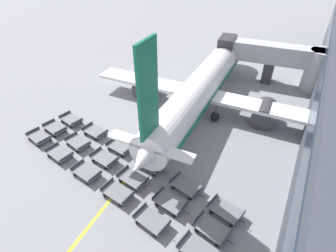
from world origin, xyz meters
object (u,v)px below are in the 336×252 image
Objects in this scene: baggage_dolly_row_mid_b_col_a at (71,120)px; baggage_dolly_row_mid_b_col_f at (226,210)px; baggage_dolly_row_near_col_d at (118,192)px; baggage_dolly_row_mid_a_col_c at (104,158)px; baggage_dolly_row_mid_a_col_a at (55,128)px; baggage_dolly_row_mid_a_col_b at (78,142)px; baggage_dolly_row_mid_a_col_f at (212,229)px; baggage_dolly_row_near_col_f at (198,251)px; baggage_dolly_row_mid_b_col_d at (151,164)px; baggage_dolly_row_mid_a_col_e at (170,202)px; baggage_dolly_row_mid_b_col_e at (186,186)px; baggage_dolly_row_near_col_a at (39,137)px; baggage_dolly_row_near_col_c at (86,172)px; airplane at (202,87)px; baggage_dolly_row_near_col_e at (152,220)px; baggage_dolly_row_mid_a_col_d at (133,178)px; baggage_dolly_row_near_col_b at (59,153)px; baggage_dolly_row_mid_b_col_c at (120,147)px; baggage_dolly_row_mid_b_col_b at (95,131)px.

baggage_dolly_row_mid_b_col_f is (22.26, -3.59, 0.00)m from baggage_dolly_row_mid_b_col_a.
baggage_dolly_row_mid_b_col_f is at bearing 17.53° from baggage_dolly_row_near_col_d.
baggage_dolly_row_mid_b_col_a is at bearing 157.37° from baggage_dolly_row_mid_a_col_c.
baggage_dolly_row_mid_a_col_a and baggage_dolly_row_mid_b_col_a have the same top height.
baggage_dolly_row_mid_a_col_b is 1.00× the size of baggage_dolly_row_mid_a_col_f.
baggage_dolly_row_mid_b_col_d is at bearing 142.73° from baggage_dolly_row_near_col_f.
baggage_dolly_row_mid_a_col_e is 2.44m from baggage_dolly_row_mid_b_col_e.
baggage_dolly_row_mid_b_col_a is (0.62, 4.51, 0.00)m from baggage_dolly_row_near_col_a.
baggage_dolly_row_mid_b_col_e is at bearing 35.93° from baggage_dolly_row_near_col_d.
baggage_dolly_row_near_col_c and baggage_dolly_row_near_col_f have the same top height.
baggage_dolly_row_mid_a_col_a is 18.40m from baggage_dolly_row_mid_b_col_e.
baggage_dolly_row_mid_a_col_e and baggage_dolly_row_mid_b_col_f have the same top height.
baggage_dolly_row_mid_a_col_a is 1.01× the size of baggage_dolly_row_mid_a_col_c.
airplane reaches higher than baggage_dolly_row_mid_a_col_c.
baggage_dolly_row_mid_a_col_b is (-12.96, 4.56, 0.00)m from baggage_dolly_row_near_col_e.
baggage_dolly_row_mid_a_col_f is at bearing -8.71° from baggage_dolly_row_mid_a_col_d.
baggage_dolly_row_mid_b_col_d is (0.31, -13.97, -2.65)m from airplane.
baggage_dolly_row_mid_b_col_a and baggage_dolly_row_mid_b_col_d have the same top height.
baggage_dolly_row_mid_a_col_e is at bearing 78.95° from baggage_dolly_row_near_col_e.
airplane reaches higher than baggage_dolly_row_near_col_b.
baggage_dolly_row_near_col_e is at bearing -19.39° from baggage_dolly_row_mid_a_col_b.
baggage_dolly_row_mid_b_col_c is 9.24m from baggage_dolly_row_mid_b_col_e.
baggage_dolly_row_mid_a_col_b and baggage_dolly_row_mid_a_col_f have the same top height.
baggage_dolly_row_near_col_a is at bearing -161.12° from baggage_dolly_row_mid_b_col_c.
baggage_dolly_row_near_col_b is at bearing -169.57° from baggage_dolly_row_mid_b_col_e.
baggage_dolly_row_mid_b_col_b is (-3.86, 5.63, 0.00)m from baggage_dolly_row_near_col_c.
baggage_dolly_row_mid_a_col_e is (9.23, 0.89, 0.00)m from baggage_dolly_row_near_col_c.
baggage_dolly_row_mid_a_col_a is 13.50m from baggage_dolly_row_mid_a_col_d.
baggage_dolly_row_near_col_f is at bearing -9.23° from baggage_dolly_row_near_col_a.
baggage_dolly_row_mid_a_col_b is at bearing -179.04° from baggage_dolly_row_mid_b_col_e.
baggage_dolly_row_near_col_f is 6.42m from baggage_dolly_row_mid_b_col_e.
baggage_dolly_row_near_col_d is 6.53m from baggage_dolly_row_mid_b_col_e.
baggage_dolly_row_near_col_f is at bearing -96.90° from baggage_dolly_row_mid_a_col_f.
baggage_dolly_row_near_col_e is 1.00× the size of baggage_dolly_row_mid_a_col_c.
baggage_dolly_row_near_col_d is at bearing -144.07° from baggage_dolly_row_mid_b_col_e.
baggage_dolly_row_mid_b_col_b is (-4.14, 3.16, 0.00)m from baggage_dolly_row_mid_a_col_c.
baggage_dolly_row_mid_b_col_d is (13.85, 0.38, 0.00)m from baggage_dolly_row_mid_a_col_a.
baggage_dolly_row_mid_a_col_d is (9.21, 0.91, 0.00)m from baggage_dolly_row_near_col_b.
baggage_dolly_row_mid_b_col_f is (9.09, -15.59, -2.65)m from airplane.
baggage_dolly_row_near_col_c is at bearing -96.77° from baggage_dolly_row_mid_b_col_c.
airplane is 9.92× the size of baggage_dolly_row_mid_b_col_e.
baggage_dolly_row_mid_b_col_d is at bearing 78.41° from baggage_dolly_row_mid_a_col_d.
baggage_dolly_row_near_col_b is 2.42m from baggage_dolly_row_mid_a_col_b.
baggage_dolly_row_mid_b_col_d is at bearing -8.82° from baggage_dolly_row_mid_b_col_c.
baggage_dolly_row_near_col_d is 13.78m from baggage_dolly_row_mid_a_col_a.
baggage_dolly_row_mid_a_col_e is at bearing 0.92° from baggage_dolly_row_near_col_b.
airplane is 9.92× the size of baggage_dolly_row_mid_b_col_f.
baggage_dolly_row_mid_a_col_b is at bearing 163.62° from baggage_dolly_row_near_col_f.
baggage_dolly_row_near_col_e is at bearing -160.08° from baggage_dolly_row_mid_a_col_f.
baggage_dolly_row_mid_a_col_f is (17.70, -2.84, 0.00)m from baggage_dolly_row_mid_a_col_b.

